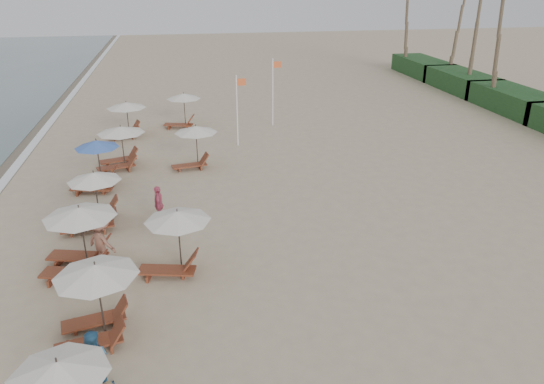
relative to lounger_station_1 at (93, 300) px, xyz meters
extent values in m
plane|color=tan|center=(5.16, -0.95, -1.28)|extent=(160.00, 160.00, 0.00)
cube|color=#193D1C|center=(27.16, 21.05, -0.48)|extent=(3.20, 8.00, 1.60)
cube|color=#193D1C|center=(27.16, 28.55, -0.48)|extent=(3.20, 8.00, 1.60)
cube|color=#193D1C|center=(27.16, 36.05, -0.48)|extent=(3.20, 8.00, 1.60)
cylinder|color=brown|center=(26.26, 22.25, 4.02)|extent=(0.36, 0.36, 10.60)
cylinder|color=brown|center=(27.16, 27.45, 4.42)|extent=(0.36, 0.36, 11.40)
cylinder|color=brown|center=(28.06, 32.65, 3.22)|extent=(0.36, 0.36, 9.00)
cylinder|color=brown|center=(26.26, 37.85, 3.62)|extent=(0.36, 0.36, 9.80)
cone|color=silver|center=(-0.09, -3.67, 0.91)|extent=(2.06, 2.06, 0.35)
cylinder|color=black|center=(0.19, 0.00, -0.13)|extent=(0.05, 0.05, 2.29)
cone|color=silver|center=(0.19, 0.00, 0.92)|extent=(2.29, 2.29, 0.35)
cylinder|color=black|center=(-0.78, 3.76, -0.12)|extent=(0.05, 0.05, 2.32)
cone|color=silver|center=(-0.78, 3.76, 0.94)|extent=(2.42, 2.42, 0.35)
cylinder|color=black|center=(-0.78, 7.27, -0.17)|extent=(0.05, 0.05, 2.22)
cone|color=silver|center=(-0.78, 7.27, 0.84)|extent=(2.09, 2.09, 0.35)
cylinder|color=black|center=(-1.15, 11.29, -0.12)|extent=(0.05, 0.05, 2.31)
cone|color=#3C5FB3|center=(-1.15, 11.29, 0.94)|extent=(2.04, 2.04, 0.35)
cylinder|color=black|center=(-0.31, 14.05, -0.20)|extent=(0.05, 0.05, 2.16)
cone|color=silver|center=(-0.31, 14.05, 0.78)|extent=(2.45, 2.45, 0.35)
cylinder|color=black|center=(-0.45, 19.78, -0.23)|extent=(0.05, 0.05, 2.10)
cone|color=silver|center=(-0.45, 19.78, 0.72)|extent=(2.41, 2.41, 0.35)
cylinder|color=black|center=(2.38, 3.24, -0.20)|extent=(0.05, 0.05, 2.15)
cone|color=silver|center=(2.38, 3.24, 0.77)|extent=(2.24, 2.24, 0.35)
cylinder|color=black|center=(3.49, 13.44, -0.20)|extent=(0.05, 0.05, 2.15)
cone|color=silver|center=(3.49, 13.44, 0.77)|extent=(2.24, 2.24, 0.35)
cylinder|color=black|center=(3.10, 21.41, -0.20)|extent=(0.05, 0.05, 2.15)
cone|color=silver|center=(3.10, 21.41, 0.77)|extent=(2.24, 2.24, 0.35)
imported|color=teal|center=(0.20, -1.94, -0.44)|extent=(0.83, 0.66, 1.66)
imported|color=#895745|center=(-0.30, 4.13, -0.41)|extent=(1.28, 1.19, 1.74)
imported|color=#C74F6C|center=(1.60, 7.09, -0.47)|extent=(0.45, 0.96, 1.61)
cylinder|color=silver|center=(6.04, 16.69, 0.80)|extent=(0.08, 0.08, 4.16)
cube|color=#D15327|center=(6.32, 16.69, 2.48)|extent=(0.55, 0.02, 0.40)
cylinder|color=silver|center=(8.90, 20.63, 0.94)|extent=(0.08, 0.08, 4.42)
cube|color=#D15327|center=(9.18, 20.63, 2.75)|extent=(0.55, 0.02, 0.40)
camera|label=1|loc=(2.64, -12.30, 8.16)|focal=33.72mm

